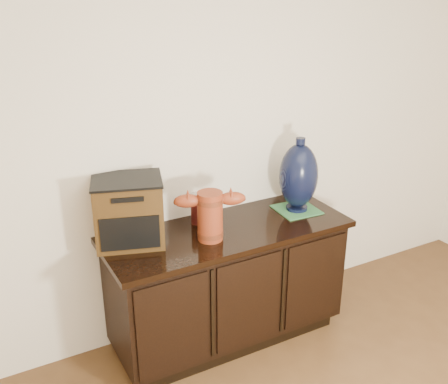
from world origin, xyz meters
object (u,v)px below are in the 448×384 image
sideboard (228,283)px  tv_radio (129,211)px  lamp_base (298,176)px  terracotta_vessel (210,213)px  spray_can (196,209)px

sideboard → tv_radio: 0.79m
tv_radio → lamp_base: size_ratio=0.96×
terracotta_vessel → spray_can: 0.23m
sideboard → spray_can: 0.50m
terracotta_vessel → lamp_base: (0.65, 0.09, 0.07)m
lamp_base → spray_can: 0.66m
sideboard → terracotta_vessel: size_ratio=3.71×
terracotta_vessel → spray_can: terracotta_vessel is taller
spray_can → tv_radio: bearing=-174.8°
tv_radio → spray_can: (0.42, 0.04, -0.09)m
sideboard → tv_radio: size_ratio=3.30×
lamp_base → spray_can: size_ratio=2.42×
sideboard → spray_can: bearing=128.4°
terracotta_vessel → tv_radio: size_ratio=0.89×
terracotta_vessel → spray_can: (0.02, 0.22, -0.06)m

